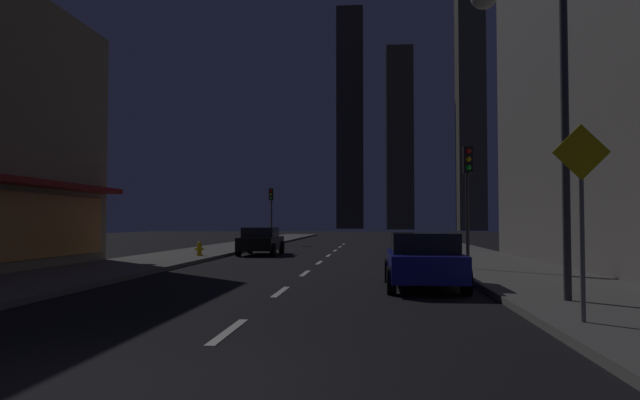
# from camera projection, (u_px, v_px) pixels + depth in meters

# --- Properties ---
(ground_plane) EXTENTS (78.00, 136.00, 0.10)m
(ground_plane) POSITION_uv_depth(u_px,v_px,m) (338.00, 249.00, 37.86)
(ground_plane) COLOR black
(sidewalk_right) EXTENTS (4.00, 76.00, 0.15)m
(sidewalk_right) POSITION_uv_depth(u_px,v_px,m) (447.00, 248.00, 37.23)
(sidewalk_right) COLOR #605E59
(sidewalk_right) RESTS_ON ground
(sidewalk_left) EXTENTS (4.00, 76.00, 0.15)m
(sidewalk_left) POSITION_uv_depth(u_px,v_px,m) (232.00, 247.00, 38.50)
(sidewalk_left) COLOR #605E59
(sidewalk_left) RESTS_ON ground
(lane_marking_center) EXTENTS (0.16, 43.80, 0.01)m
(lane_marking_center) POSITION_uv_depth(u_px,v_px,m) (319.00, 263.00, 24.73)
(lane_marking_center) COLOR silver
(lane_marking_center) RESTS_ON ground
(skyscraper_distant_tall) EXTENTS (6.87, 6.06, 57.80)m
(skyscraper_distant_tall) POSITION_uv_depth(u_px,v_px,m) (350.00, 118.00, 152.35)
(skyscraper_distant_tall) COLOR #343127
(skyscraper_distant_tall) RESTS_ON ground
(skyscraper_distant_mid) EXTENTS (6.22, 6.98, 42.67)m
(skyscraper_distant_mid) POSITION_uv_depth(u_px,v_px,m) (400.00, 139.00, 136.80)
(skyscraper_distant_mid) COLOR #3E3B2F
(skyscraper_distant_mid) RESTS_ON ground
(skyscraper_distant_short) EXTENTS (5.39, 5.66, 76.25)m
(skyscraper_distant_short) POSITION_uv_depth(u_px,v_px,m) (470.00, 42.00, 117.92)
(skyscraper_distant_short) COLOR brown
(skyscraper_distant_short) RESTS_ON ground
(car_parked_near) EXTENTS (1.98, 4.24, 1.45)m
(car_parked_near) POSITION_uv_depth(u_px,v_px,m) (424.00, 260.00, 15.21)
(car_parked_near) COLOR navy
(car_parked_near) RESTS_ON ground
(car_parked_far) EXTENTS (1.98, 4.24, 1.45)m
(car_parked_far) POSITION_uv_depth(u_px,v_px,m) (261.00, 241.00, 30.62)
(car_parked_far) COLOR black
(car_parked_far) RESTS_ON ground
(fire_hydrant_far_left) EXTENTS (0.42, 0.30, 0.65)m
(fire_hydrant_far_left) POSITION_uv_depth(u_px,v_px,m) (199.00, 249.00, 27.50)
(fire_hydrant_far_left) COLOR gold
(fire_hydrant_far_left) RESTS_ON sidewalk_left
(traffic_light_near_right) EXTENTS (0.32, 0.48, 4.20)m
(traffic_light_near_right) POSITION_uv_depth(u_px,v_px,m) (468.00, 179.00, 19.78)
(traffic_light_near_right) COLOR #2D2D2D
(traffic_light_near_right) RESTS_ON sidewalk_right
(traffic_light_far_left) EXTENTS (0.32, 0.48, 4.20)m
(traffic_light_far_left) POSITION_uv_depth(u_px,v_px,m) (271.00, 203.00, 44.70)
(traffic_light_far_left) COLOR #2D2D2D
(traffic_light_far_left) RESTS_ON sidewalk_left
(street_lamp_right) EXTENTS (1.96, 0.56, 6.58)m
(street_lamp_right) POSITION_uv_depth(u_px,v_px,m) (523.00, 61.00, 12.01)
(street_lamp_right) COLOR #38383D
(street_lamp_right) RESTS_ON sidewalk_right
(pedestrian_crossing_sign) EXTENTS (0.91, 0.08, 3.15)m
(pedestrian_crossing_sign) POSITION_uv_depth(u_px,v_px,m) (582.00, 204.00, 9.28)
(pedestrian_crossing_sign) COLOR slate
(pedestrian_crossing_sign) RESTS_ON sidewalk_right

